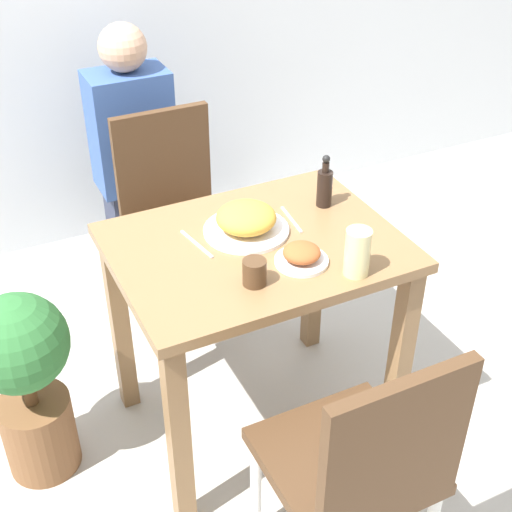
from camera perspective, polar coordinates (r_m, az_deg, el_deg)
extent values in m
plane|color=#B7B2A8|center=(2.71, 0.00, -12.79)|extent=(16.00, 16.00, 0.00)
cube|color=olive|center=(2.22, 0.00, 0.68)|extent=(0.89, 0.68, 0.04)
cube|color=olive|center=(2.16, -6.20, -14.40)|extent=(0.06, 0.06, 0.74)
cube|color=olive|center=(2.44, 11.46, -8.11)|extent=(0.06, 0.06, 0.74)
cube|color=olive|center=(2.57, -10.81, -5.48)|extent=(0.06, 0.06, 0.74)
cube|color=olive|center=(2.81, 4.62, -1.06)|extent=(0.06, 0.06, 0.74)
cube|color=#4C331E|center=(2.02, 7.09, -15.90)|extent=(0.42, 0.42, 0.04)
cube|color=#4C331E|center=(1.74, 11.10, -15.04)|extent=(0.40, 0.04, 0.44)
cylinder|color=white|center=(2.36, 8.13, -14.96)|extent=(0.03, 0.03, 0.42)
cylinder|color=white|center=(2.24, -0.02, -18.17)|extent=(0.03, 0.03, 0.42)
cube|color=#4C331E|center=(2.89, -5.83, 1.71)|extent=(0.42, 0.42, 0.04)
cube|color=#4C331E|center=(2.93, -7.47, 7.49)|extent=(0.40, 0.04, 0.44)
cylinder|color=white|center=(2.84, -7.64, -4.85)|extent=(0.03, 0.03, 0.42)
cylinder|color=white|center=(2.94, -1.03, -2.95)|extent=(0.03, 0.03, 0.42)
cylinder|color=white|center=(3.12, -9.86, -1.07)|extent=(0.03, 0.03, 0.42)
cylinder|color=white|center=(3.21, -3.76, 0.55)|extent=(0.03, 0.03, 0.42)
cylinder|color=white|center=(2.26, -0.87, 2.06)|extent=(0.27, 0.27, 0.01)
ellipsoid|color=gold|center=(2.24, -0.88, 3.08)|extent=(0.19, 0.19, 0.08)
cylinder|color=white|center=(2.12, 3.65, -0.40)|extent=(0.16, 0.16, 0.01)
ellipsoid|color=#A35128|center=(2.10, 3.68, 0.27)|extent=(0.11, 0.11, 0.05)
cylinder|color=#4C331E|center=(2.01, -0.12, -1.31)|extent=(0.07, 0.07, 0.08)
cylinder|color=beige|center=(2.06, 8.12, 0.29)|extent=(0.08, 0.08, 0.15)
cylinder|color=black|center=(2.39, 5.50, 5.38)|extent=(0.05, 0.05, 0.12)
cylinder|color=black|center=(2.35, 5.60, 7.08)|extent=(0.02, 0.02, 0.03)
sphere|color=black|center=(2.34, 5.64, 7.74)|extent=(0.03, 0.03, 0.03)
cube|color=silver|center=(2.21, -4.78, 0.97)|extent=(0.04, 0.18, 0.00)
cube|color=silver|center=(2.33, 2.85, 2.94)|extent=(0.03, 0.17, 0.00)
cylinder|color=brown|center=(2.58, -16.91, -13.37)|extent=(0.24, 0.24, 0.29)
cylinder|color=brown|center=(2.44, -17.66, -10.31)|extent=(0.04, 0.04, 0.10)
sphere|color=#2D6B33|center=(2.31, -18.53, -6.63)|extent=(0.32, 0.32, 0.32)
cube|color=#2D3347|center=(3.39, -9.15, 2.40)|extent=(0.28, 0.20, 0.45)
cube|color=#385699|center=(3.16, -9.95, 9.89)|extent=(0.34, 0.22, 0.52)
sphere|color=tan|center=(3.03, -10.63, 16.09)|extent=(0.20, 0.20, 0.20)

